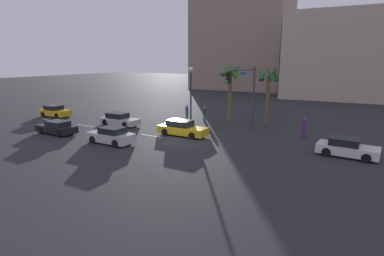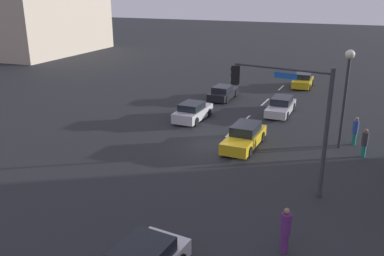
{
  "view_description": "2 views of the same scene",
  "coord_description": "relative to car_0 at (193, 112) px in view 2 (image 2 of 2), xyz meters",
  "views": [
    {
      "loc": [
        14.2,
        -21.71,
        6.92
      ],
      "look_at": [
        2.08,
        -0.93,
        1.5
      ],
      "focal_mm": 28.4,
      "sensor_mm": 36.0,
      "label": 1
    },
    {
      "loc": [
        22.82,
        8.78,
        9.4
      ],
      "look_at": [
        2.17,
        -0.78,
        1.71
      ],
      "focal_mm": 37.89,
      "sensor_mm": 36.0,
      "label": 2
    }
  ],
  "objects": [
    {
      "name": "car_0",
      "position": [
        0.0,
        0.0,
        0.0
      ],
      "size": [
        4.12,
        1.87,
        1.4
      ],
      "color": "#B7B7BC",
      "rests_on": "ground_plane"
    },
    {
      "name": "traffic_signal",
      "position": [
        8.43,
        9.04,
        3.6
      ],
      "size": [
        0.98,
        5.06,
        6.26
      ],
      "color": "#38383D",
      "rests_on": "ground_plane"
    },
    {
      "name": "pedestrian_0",
      "position": [
        0.44,
        11.67,
        0.33
      ],
      "size": [
        0.51,
        0.51,
        1.85
      ],
      "color": "#1E7266",
      "rests_on": "ground_plane"
    },
    {
      "name": "lane_stripe_2",
      "position": [
        -1.89,
        3.68,
        -0.64
      ],
      "size": [
        2.03,
        0.14,
        0.01
      ],
      "primitive_type": "cube",
      "color": "silver",
      "rests_on": "ground_plane"
    },
    {
      "name": "pedestrian_1",
      "position": [
        13.71,
        10.13,
        0.33
      ],
      "size": [
        0.54,
        0.54,
        1.87
      ],
      "color": "#59266B",
      "rests_on": "ground_plane"
    },
    {
      "name": "streetlamp",
      "position": [
        1.43,
        10.87,
        3.67
      ],
      "size": [
        0.56,
        0.56,
        6.17
      ],
      "color": "#2D2D33",
      "rests_on": "ground_plane"
    },
    {
      "name": "pedestrian_2",
      "position": [
        2.4,
        12.33,
        0.27
      ],
      "size": [
        0.52,
        0.52,
        1.76
      ],
      "color": "#1E7266",
      "rests_on": "ground_plane"
    },
    {
      "name": "car_5",
      "position": [
        -6.95,
        -0.13,
        -0.06
      ],
      "size": [
        4.17,
        1.83,
        1.25
      ],
      "color": "black",
      "rests_on": "ground_plane"
    },
    {
      "name": "car_4",
      "position": [
        -15.11,
        5.58,
        -0.01
      ],
      "size": [
        4.07,
        1.98,
        1.39
      ],
      "color": "gold",
      "rests_on": "ground_plane"
    },
    {
      "name": "lane_stripe_1",
      "position": [
        -7.51,
        3.68,
        -0.64
      ],
      "size": [
        2.57,
        0.14,
        0.01
      ],
      "primitive_type": "cube",
      "color": "silver",
      "rests_on": "ground_plane"
    },
    {
      "name": "lane_stripe_3",
      "position": [
        1.42,
        3.68,
        -0.64
      ],
      "size": [
        2.42,
        0.14,
        0.01
      ],
      "primitive_type": "cube",
      "color": "silver",
      "rests_on": "ground_plane"
    },
    {
      "name": "lane_stripe_0",
      "position": [
        -13.76,
        3.68,
        -0.64
      ],
      "size": [
        2.39,
        0.14,
        0.01
      ],
      "primitive_type": "cube",
      "color": "silver",
      "rests_on": "ground_plane"
    },
    {
      "name": "car_3",
      "position": [
        -4.56,
        5.76,
        -0.03
      ],
      "size": [
        4.57,
        1.85,
        1.34
      ],
      "color": "#B7B7BC",
      "rests_on": "ground_plane"
    },
    {
      "name": "ground_plane",
      "position": [
        4.24,
        3.68,
        -0.65
      ],
      "size": [
        220.0,
        220.0,
        0.0
      ],
      "primitive_type": "plane",
      "color": "#232628"
    },
    {
      "name": "car_2",
      "position": [
        3.72,
        5.35,
        0.01
      ],
      "size": [
        4.72,
        1.84,
        1.43
      ],
      "color": "gold",
      "rests_on": "ground_plane"
    }
  ]
}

